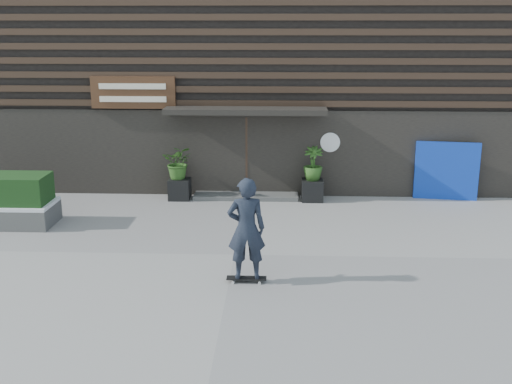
{
  "coord_description": "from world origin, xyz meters",
  "views": [
    {
      "loc": [
        0.98,
        -12.81,
        4.92
      ],
      "look_at": [
        0.42,
        1.2,
        1.1
      ],
      "focal_mm": 43.85,
      "sensor_mm": 36.0,
      "label": 1
    }
  ],
  "objects_px": {
    "planter_pot_right": "(312,190)",
    "blue_tarp": "(446,171)",
    "planter_pot_left": "(180,189)",
    "skateboarder": "(246,229)"
  },
  "relations": [
    {
      "from": "planter_pot_left",
      "to": "blue_tarp",
      "type": "height_order",
      "value": "blue_tarp"
    },
    {
      "from": "planter_pot_right",
      "to": "blue_tarp",
      "type": "relative_size",
      "value": 0.34
    },
    {
      "from": "planter_pot_left",
      "to": "skateboarder",
      "type": "relative_size",
      "value": 0.28
    },
    {
      "from": "planter_pot_left",
      "to": "planter_pot_right",
      "type": "xyz_separation_m",
      "value": [
        3.8,
        0.0,
        0.0
      ]
    },
    {
      "from": "planter_pot_right",
      "to": "skateboarder",
      "type": "xyz_separation_m",
      "value": [
        -1.56,
        -5.88,
        0.8
      ]
    },
    {
      "from": "planter_pot_left",
      "to": "planter_pot_right",
      "type": "bearing_deg",
      "value": 0.0
    },
    {
      "from": "blue_tarp",
      "to": "skateboarder",
      "type": "bearing_deg",
      "value": -123.19
    },
    {
      "from": "planter_pot_right",
      "to": "planter_pot_left",
      "type": "bearing_deg",
      "value": 180.0
    },
    {
      "from": "planter_pot_right",
      "to": "blue_tarp",
      "type": "height_order",
      "value": "blue_tarp"
    },
    {
      "from": "blue_tarp",
      "to": "skateboarder",
      "type": "distance_m",
      "value": 8.2
    }
  ]
}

